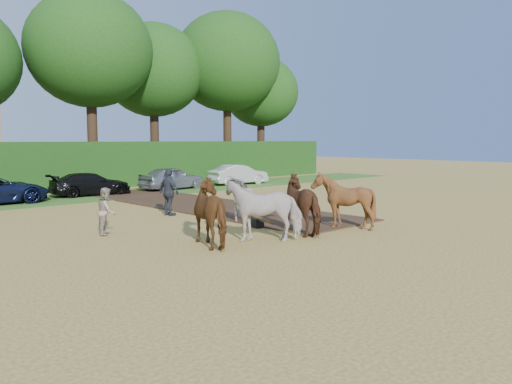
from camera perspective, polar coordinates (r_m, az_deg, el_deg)
ground at (r=17.87m, az=3.92°, el=-4.07°), size 120.00×120.00×0.00m
earth_strip at (r=23.98m, az=-6.07°, el=-1.46°), size 4.50×17.00×0.05m
grass_verge at (r=29.10m, az=-16.90°, el=-0.39°), size 50.00×5.00×0.03m
hedgerow at (r=33.05m, az=-20.51°, el=2.80°), size 46.00×1.60×3.00m
spectator_near at (r=17.12m, az=-16.70°, el=-2.11°), size 0.93×0.96×1.56m
spectator_far at (r=20.80m, az=-9.91°, el=-0.02°), size 0.55×1.17×1.94m
plough_team at (r=16.19m, az=3.24°, el=-1.60°), size 6.84×4.87×1.98m
parked_cars at (r=27.94m, az=-22.62°, el=0.56°), size 30.45×2.94×1.47m
treeline at (r=35.87m, az=-25.62°, el=14.80°), size 48.70×10.60×14.21m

